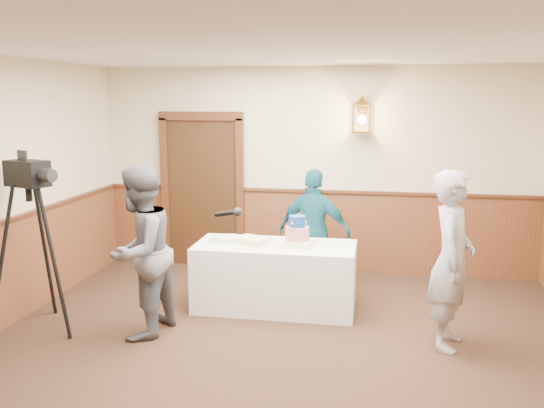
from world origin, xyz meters
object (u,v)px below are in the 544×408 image
Objects in this scene: display_table at (275,276)px; tv_camera_rig at (34,256)px; sheet_cake_yellow at (252,240)px; assistant_p at (314,232)px; tiered_cake at (297,234)px; sheet_cake_green at (223,239)px; baker at (452,260)px; interviewer at (140,252)px.

tv_camera_rig is at bearing -155.41° from display_table.
tv_camera_rig reaches higher than display_table.
assistant_p is at bearing 44.60° from sheet_cake_yellow.
tiered_cake is 1.27× the size of sheet_cake_green.
baker reaches higher than tiered_cake.
sheet_cake_yellow is 0.35m from sheet_cake_green.
tiered_cake is 0.87m from sheet_cake_green.
display_table is at bearing 0.58° from sheet_cake_yellow.
sheet_cake_yellow is 1.20× the size of sheet_cake_green.
sheet_cake_yellow is 0.89m from assistant_p.
tv_camera_rig is (-2.31, -1.06, 0.42)m from display_table.
tv_camera_rig reaches higher than interviewer.
interviewer is at bearing -120.49° from sheet_cake_green.
display_table is at bearing 80.19° from baker.
interviewer is 2.25m from assistant_p.
sheet_cake_green is at bearing 84.69° from baker.
display_table is 2.57m from tv_camera_rig.
assistant_p is (0.12, 0.64, -0.12)m from tiered_cake.
display_table is 0.73m from sheet_cake_green.
interviewer is 1.01× the size of baker.
tv_camera_rig is at bearing -76.62° from interviewer.
baker reaches higher than sheet_cake_yellow.
display_table is 1.05× the size of baker.
sheet_cake_yellow is at bearing 145.38° from interviewer.
display_table is 2.02m from baker.
interviewer is at bearing 106.49° from baker.
tv_camera_rig reaches higher than assistant_p.
tiered_cake is at bearing -3.75° from display_table.
sheet_cake_yellow is at bearing 46.72° from tv_camera_rig.
sheet_cake_yellow is 1.35m from interviewer.
tiered_cake is at bearing 77.66° from baker.
interviewer reaches higher than sheet_cake_green.
assistant_p is at bearing 58.77° from baker.
baker is (2.09, -0.71, 0.08)m from sheet_cake_yellow.
assistant_p reaches higher than sheet_cake_yellow.
baker is at bearing -21.24° from display_table.
interviewer reaches higher than assistant_p.
baker is (3.02, 0.27, -0.01)m from interviewer.
sheet_cake_yellow is at bearing -179.42° from display_table.
tv_camera_rig is at bearing 106.25° from baker.
sheet_cake_green is at bearing 177.38° from tiered_cake.
tiered_cake is 1.06× the size of sheet_cake_yellow.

